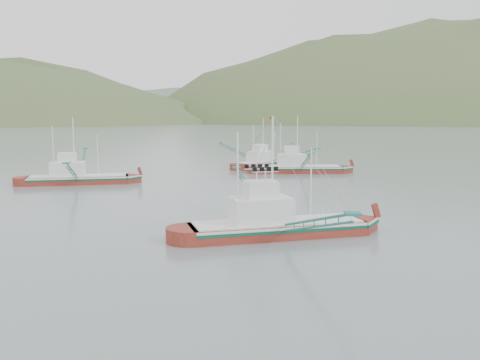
{
  "coord_description": "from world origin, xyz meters",
  "views": [
    {
      "loc": [
        -2.38,
        -39.06,
        9.08
      ],
      "look_at": [
        0.0,
        6.0,
        3.2
      ],
      "focal_mm": 40.0,
      "sensor_mm": 36.0,
      "label": 1
    }
  ],
  "objects_px": {
    "bg_boat_far": "(264,156)",
    "bg_boat_right": "(299,164)",
    "main_boat": "(276,213)",
    "bg_boat_left": "(77,173)"
  },
  "relations": [
    {
      "from": "main_boat",
      "to": "bg_boat_left",
      "type": "height_order",
      "value": "main_boat"
    },
    {
      "from": "bg_boat_left",
      "to": "bg_boat_right",
      "type": "bearing_deg",
      "value": 11.21
    },
    {
      "from": "bg_boat_right",
      "to": "bg_boat_left",
      "type": "xyz_separation_m",
      "value": [
        -29.53,
        -10.32,
        0.18
      ]
    },
    {
      "from": "main_boat",
      "to": "bg_boat_right",
      "type": "height_order",
      "value": "main_boat"
    },
    {
      "from": "bg_boat_right",
      "to": "main_boat",
      "type": "bearing_deg",
      "value": -98.77
    },
    {
      "from": "bg_boat_far",
      "to": "bg_boat_left",
      "type": "relative_size",
      "value": 0.81
    },
    {
      "from": "bg_boat_right",
      "to": "bg_boat_left",
      "type": "distance_m",
      "value": 31.28
    },
    {
      "from": "bg_boat_far",
      "to": "bg_boat_right",
      "type": "relative_size",
      "value": 0.8
    },
    {
      "from": "bg_boat_far",
      "to": "bg_boat_right",
      "type": "distance_m",
      "value": 9.42
    },
    {
      "from": "main_boat",
      "to": "bg_boat_left",
      "type": "distance_m",
      "value": 36.23
    }
  ]
}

